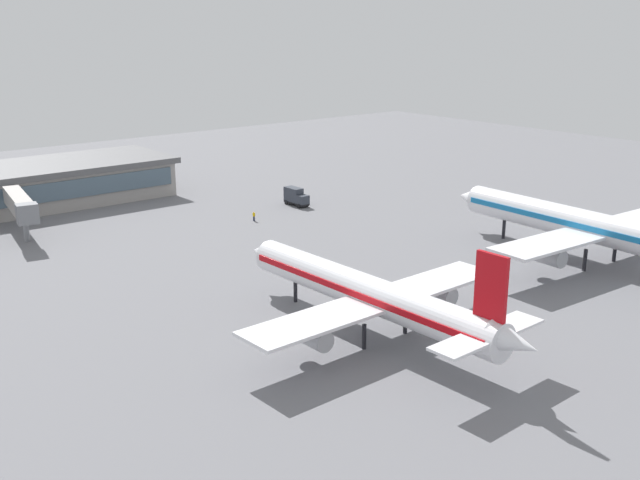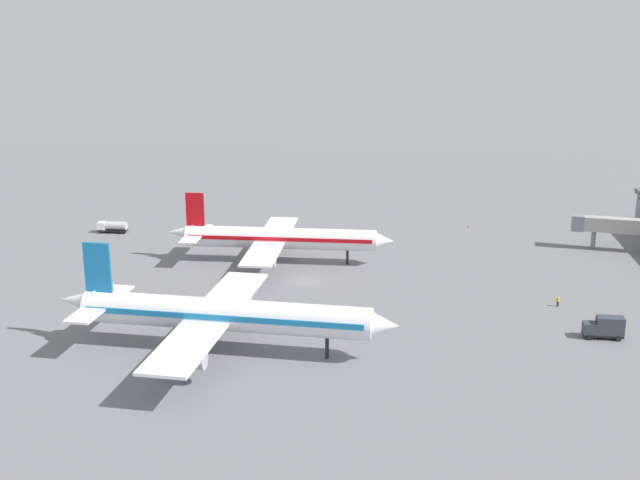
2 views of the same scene
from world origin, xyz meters
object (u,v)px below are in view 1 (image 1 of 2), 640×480
airplane_at_gate (586,226)px  airplane_taxiing (370,294)px  ground_crew_worker (254,216)px  catering_truck (296,197)px

airplane_at_gate → airplane_taxiing: bearing=92.5°
airplane_taxiing → ground_crew_worker: bearing=-21.5°
airplane_taxiing → catering_truck: bearing=-31.2°
catering_truck → airplane_taxiing: bearing=-30.0°
airplane_taxiing → airplane_at_gate: bearing=-91.8°
airplane_at_gate → airplane_taxiing: airplane_at_gate is taller
catering_truck → ground_crew_worker: 13.42m
catering_truck → airplane_at_gate: bearing=11.7°
airplane_at_gate → catering_truck: bearing=14.8°
airplane_taxiing → catering_truck: (-30.52, -52.99, -3.05)m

